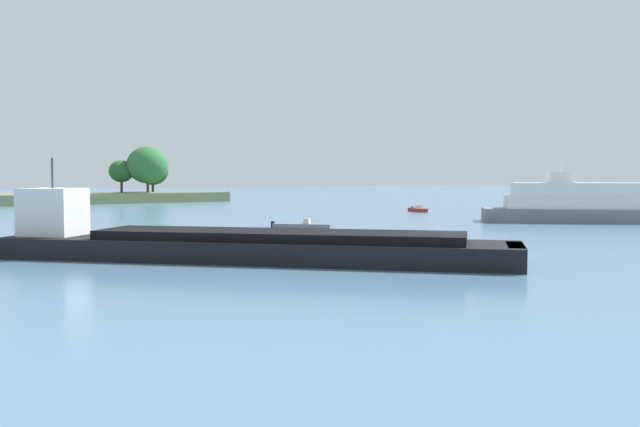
% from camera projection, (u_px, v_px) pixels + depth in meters
% --- Properties ---
extents(ground_plane, '(400.00, 400.00, 0.00)m').
position_uv_depth(ground_plane, '(449.00, 258.00, 40.60)').
color(ground_plane, slate).
extents(cargo_barge, '(23.83, 24.65, 5.79)m').
position_uv_depth(cargo_barge, '(239.00, 243.00, 39.61)').
color(cargo_barge, black).
rests_on(cargo_barge, ground).
extents(fishing_skiff, '(2.69, 4.17, 0.94)m').
position_uv_depth(fishing_skiff, '(418.00, 210.00, 91.18)').
color(fishing_skiff, maroon).
rests_on(fishing_skiff, ground).
extents(small_motorboat, '(4.44, 4.74, 0.88)m').
position_uv_depth(small_motorboat, '(302.00, 226.00, 63.43)').
color(small_motorboat, slate).
rests_on(small_motorboat, ground).
extents(white_riverboat, '(18.28, 17.46, 6.46)m').
position_uv_depth(white_riverboat, '(586.00, 205.00, 71.12)').
color(white_riverboat, slate).
rests_on(white_riverboat, ground).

